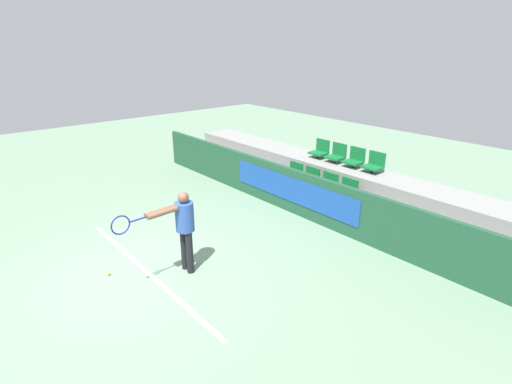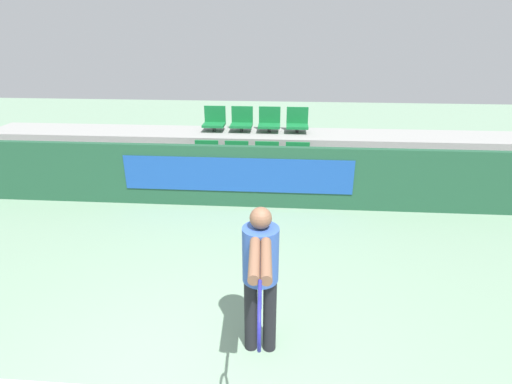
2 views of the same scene
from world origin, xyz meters
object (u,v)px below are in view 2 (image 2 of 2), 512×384
object	(u,v)px
stadium_chair_5	(242,121)
tennis_player	(260,270)
stadium_chair_6	(269,122)
stadium_chair_2	(267,158)
stadium_chair_1	(236,157)
stadium_chair_7	(297,122)
stadium_chair_0	(206,157)
stadium_chair_3	(297,159)
stadium_chair_4	(214,121)

from	to	relation	value
stadium_chair_5	tennis_player	world-z (taller)	tennis_player
tennis_player	stadium_chair_6	bearing A→B (deg)	88.39
stadium_chair_2	stadium_chair_1	bearing A→B (deg)	180.00
stadium_chair_7	stadium_chair_1	bearing A→B (deg)	-138.28
stadium_chair_0	stadium_chair_7	xyz separation A→B (m)	(1.76, 1.04, 0.47)
stadium_chair_5	stadium_chair_7	size ratio (longest dim) A/B	1.00
tennis_player	stadium_chair_5	bearing A→B (deg)	94.71
stadium_chair_3	stadium_chair_7	world-z (taller)	stadium_chair_7
stadium_chair_4	stadium_chair_6	world-z (taller)	same
stadium_chair_5	stadium_chair_7	world-z (taller)	same
stadium_chair_2	stadium_chair_4	world-z (taller)	stadium_chair_4
stadium_chair_7	tennis_player	world-z (taller)	tennis_player
stadium_chair_1	stadium_chair_6	size ratio (longest dim) A/B	1.00
stadium_chair_6	stadium_chair_4	bearing A→B (deg)	180.00
stadium_chair_3	stadium_chair_6	world-z (taller)	stadium_chair_6
stadium_chair_2	stadium_chair_5	distance (m)	1.28
stadium_chair_3	stadium_chair_4	distance (m)	2.10
stadium_chair_0	stadium_chair_4	xyz separation A→B (m)	(0.00, 1.04, 0.47)
stadium_chair_1	stadium_chair_4	size ratio (longest dim) A/B	1.00
stadium_chair_6	stadium_chair_7	xyz separation A→B (m)	(0.59, 0.00, 0.00)
stadium_chair_1	stadium_chair_3	distance (m)	1.17
stadium_chair_0	stadium_chair_7	size ratio (longest dim) A/B	1.00
stadium_chair_0	stadium_chair_7	bearing A→B (deg)	30.73
stadium_chair_2	stadium_chair_3	world-z (taller)	same
stadium_chair_1	stadium_chair_7	bearing A→B (deg)	41.72
stadium_chair_4	stadium_chair_7	xyz separation A→B (m)	(1.76, 0.00, 0.00)
stadium_chair_1	stadium_chair_2	bearing A→B (deg)	0.00
stadium_chair_4	stadium_chair_7	world-z (taller)	same
stadium_chair_7	tennis_player	xyz separation A→B (m)	(-0.43, -5.26, -0.18)
tennis_player	stadium_chair_1	bearing A→B (deg)	96.66
stadium_chair_1	stadium_chair_7	distance (m)	1.64
stadium_chair_1	stadium_chair_5	distance (m)	1.14
stadium_chair_2	tennis_player	bearing A→B (deg)	-87.89
stadium_chair_1	stadium_chair_4	xyz separation A→B (m)	(-0.59, 1.04, 0.47)
stadium_chair_3	stadium_chair_7	bearing A→B (deg)	90.00
stadium_chair_6	stadium_chair_5	bearing A→B (deg)	180.00
stadium_chair_3	stadium_chair_2	bearing A→B (deg)	180.00
stadium_chair_7	stadium_chair_4	bearing A→B (deg)	180.00
stadium_chair_7	stadium_chair_6	bearing A→B (deg)	180.00
stadium_chair_3	tennis_player	distance (m)	4.25
stadium_chair_0	stadium_chair_6	xyz separation A→B (m)	(1.17, 1.04, 0.47)
stadium_chair_4	stadium_chair_7	bearing A→B (deg)	0.00
stadium_chair_2	stadium_chair_3	distance (m)	0.59
stadium_chair_1	stadium_chair_2	world-z (taller)	same
stadium_chair_7	stadium_chair_5	bearing A→B (deg)	180.00
stadium_chair_7	tennis_player	bearing A→B (deg)	-94.67
stadium_chair_2	stadium_chair_7	bearing A→B (deg)	60.72
stadium_chair_7	stadium_chair_2	bearing A→B (deg)	-119.28
stadium_chair_2	stadium_chair_5	xyz separation A→B (m)	(-0.59, 1.04, 0.47)
stadium_chair_1	stadium_chair_5	size ratio (longest dim) A/B	1.00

